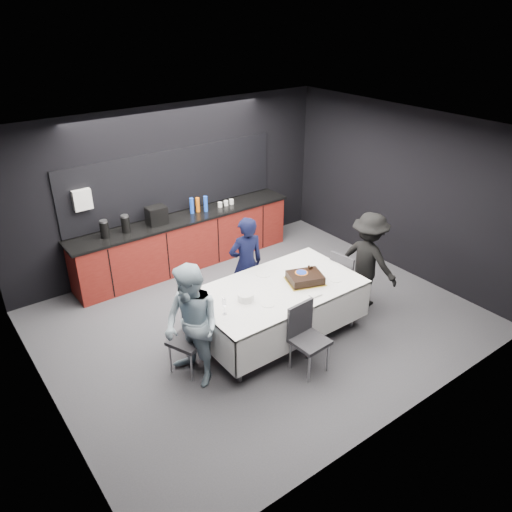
{
  "coord_description": "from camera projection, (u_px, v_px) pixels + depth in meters",
  "views": [
    {
      "loc": [
        -3.74,
        -4.93,
        4.31
      ],
      "look_at": [
        0.0,
        0.1,
        1.05
      ],
      "focal_mm": 35.0,
      "sensor_mm": 36.0,
      "label": 1
    }
  ],
  "objects": [
    {
      "name": "fork_pile",
      "position": [
        315.0,
        295.0,
        6.63
      ],
      "size": [
        0.16,
        0.11,
        0.02
      ],
      "primitive_type": "cube",
      "rotation": [
        0.0,
        0.0,
        -0.04
      ],
      "color": "white",
      "rests_on": "party_table"
    },
    {
      "name": "plate_stack",
      "position": [
        246.0,
        297.0,
        6.51
      ],
      "size": [
        0.21,
        0.21,
        0.1
      ],
      "primitive_type": "cylinder",
      "color": "white",
      "rests_on": "party_table"
    },
    {
      "name": "kitchenette",
      "position": [
        184.0,
        237.0,
        8.8
      ],
      "size": [
        4.1,
        0.64,
        2.05
      ],
      "color": "#5B120E",
      "rests_on": "ground"
    },
    {
      "name": "loose_plate_right_a",
      "position": [
        313.0,
        264.0,
        7.42
      ],
      "size": [
        0.18,
        0.18,
        0.01
      ],
      "primitive_type": "cylinder",
      "color": "white",
      "rests_on": "party_table"
    },
    {
      "name": "loose_plate_far",
      "position": [
        263.0,
        274.0,
        7.15
      ],
      "size": [
        0.22,
        0.22,
        0.01
      ],
      "primitive_type": "cylinder",
      "color": "white",
      "rests_on": "party_table"
    },
    {
      "name": "person_left",
      "position": [
        192.0,
        326.0,
        5.98
      ],
      "size": [
        0.71,
        0.86,
        1.61
      ],
      "primitive_type": "imported",
      "rotation": [
        0.0,
        0.0,
        -1.43
      ],
      "color": "#9DB6C6",
      "rests_on": "ground"
    },
    {
      "name": "person_center",
      "position": [
        246.0,
        264.0,
        7.47
      ],
      "size": [
        0.61,
        0.46,
        1.51
      ],
      "primitive_type": "imported",
      "rotation": [
        0.0,
        0.0,
        2.96
      ],
      "color": "black",
      "rests_on": "ground"
    },
    {
      "name": "chair_left",
      "position": [
        191.0,
        332.0,
        6.33
      ],
      "size": [
        0.55,
        0.55,
        0.92
      ],
      "color": "#29292E",
      "rests_on": "ground"
    },
    {
      "name": "room_shell",
      "position": [
        260.0,
        205.0,
        6.62
      ],
      "size": [
        6.04,
        5.04,
        2.82
      ],
      "color": "white",
      "rests_on": "ground"
    },
    {
      "name": "person_right",
      "position": [
        368.0,
        260.0,
        7.57
      ],
      "size": [
        0.72,
        1.06,
        1.52
      ],
      "primitive_type": "imported",
      "rotation": [
        0.0,
        0.0,
        1.73
      ],
      "color": "black",
      "rests_on": "ground"
    },
    {
      "name": "party_table",
      "position": [
        278.0,
        296.0,
        6.9
      ],
      "size": [
        2.32,
        1.32,
        0.78
      ],
      "color": "#99999E",
      "rests_on": "ground"
    },
    {
      "name": "ground",
      "position": [
        260.0,
        320.0,
        7.48
      ],
      "size": [
        6.0,
        6.0,
        0.0
      ],
      "primitive_type": "plane",
      "color": "#414146",
      "rests_on": "ground"
    },
    {
      "name": "loose_plate_right_b",
      "position": [
        335.0,
        279.0,
        7.01
      ],
      "size": [
        0.19,
        0.19,
        0.01
      ],
      "primitive_type": "cylinder",
      "color": "white",
      "rests_on": "party_table"
    },
    {
      "name": "cake_assembly",
      "position": [
        305.0,
        278.0,
        6.93
      ],
      "size": [
        0.6,
        0.55,
        0.16
      ],
      "color": "gold",
      "rests_on": "party_table"
    },
    {
      "name": "chair_near",
      "position": [
        306.0,
        333.0,
        6.3
      ],
      "size": [
        0.44,
        0.44,
        0.92
      ],
      "color": "#29292E",
      "rests_on": "ground"
    },
    {
      "name": "chair_right",
      "position": [
        345.0,
        276.0,
        7.6
      ],
      "size": [
        0.47,
        0.47,
        0.92
      ],
      "color": "#29292E",
      "rests_on": "ground"
    },
    {
      "name": "loose_plate_near",
      "position": [
        268.0,
        304.0,
        6.45
      ],
      "size": [
        0.19,
        0.19,
        0.01
      ],
      "primitive_type": "cylinder",
      "color": "white",
      "rests_on": "party_table"
    },
    {
      "name": "champagne_flute",
      "position": [
        224.0,
        303.0,
        6.18
      ],
      "size": [
        0.06,
        0.06,
        0.22
      ],
      "color": "white",
      "rests_on": "party_table"
    }
  ]
}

